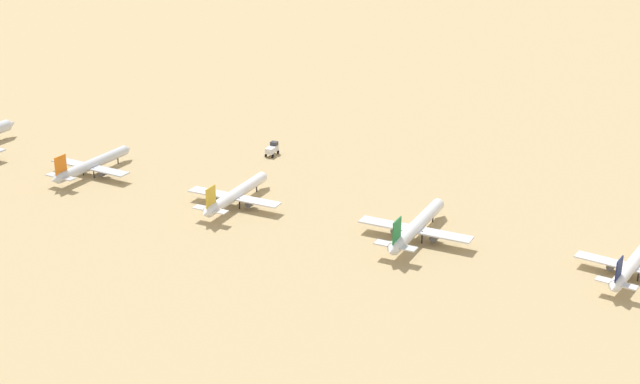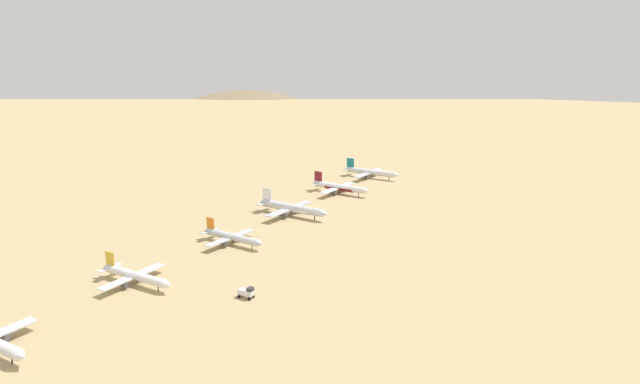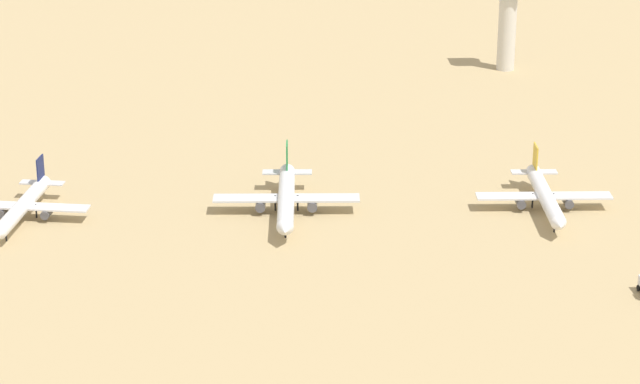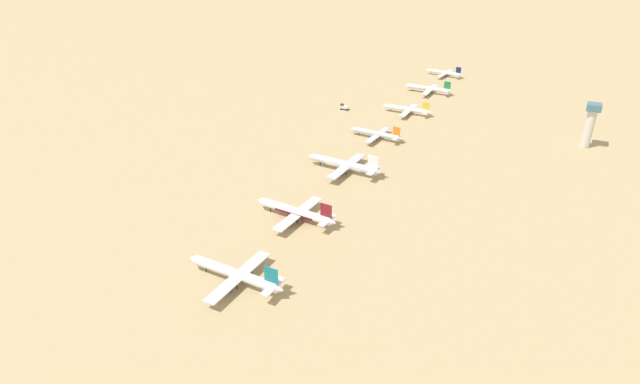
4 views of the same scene
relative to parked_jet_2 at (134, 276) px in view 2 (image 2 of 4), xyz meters
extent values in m
plane|color=tan|center=(-0.16, 48.41, -3.21)|extent=(1800.00, 1800.00, 0.00)
cone|color=silver|center=(15.98, -51.43, 0.33)|extent=(2.83, 3.25, 3.14)
cylinder|color=#4C4C54|center=(-0.89, -45.63, -1.39)|extent=(3.62, 2.09, 1.94)
cylinder|color=black|center=(10.99, -51.22, -1.60)|extent=(0.37, 0.37, 3.22)
cylinder|color=white|center=(0.36, -0.01, 0.09)|extent=(28.29, 3.97, 2.98)
cone|color=white|center=(15.71, -0.55, 0.09)|extent=(2.61, 3.00, 2.92)
cone|color=white|center=(-14.83, 0.52, 0.09)|extent=(2.29, 2.75, 2.68)
cube|color=gold|center=(-12.01, 0.42, 3.57)|extent=(4.32, 0.43, 5.48)
cube|color=silver|center=(-12.48, 0.44, 0.38)|extent=(2.84, 9.48, 0.28)
cube|color=silver|center=(-0.81, 0.03, -0.44)|extent=(4.85, 26.76, 0.35)
cylinder|color=#4C4C54|center=(-0.02, 4.70, -1.51)|extent=(3.35, 1.92, 1.80)
cylinder|color=#4C4C54|center=(-0.35, -4.69, -1.51)|extent=(3.35, 1.92, 1.80)
cylinder|color=black|center=(11.07, -0.39, -1.71)|extent=(0.34, 0.34, 2.99)
cylinder|color=black|center=(-1.52, 2.09, -1.71)|extent=(0.34, 0.34, 2.99)
cylinder|color=black|center=(-1.67, -1.98, -1.71)|extent=(0.34, 0.34, 2.99)
cylinder|color=silver|center=(3.79, 49.21, 0.07)|extent=(28.24, 5.69, 2.96)
cone|color=silver|center=(19.01, 47.71, 0.07)|extent=(2.77, 3.13, 2.90)
cone|color=silver|center=(-11.27, 50.69, 0.07)|extent=(2.43, 2.87, 2.67)
cube|color=orange|center=(-8.47, 50.41, 3.54)|extent=(4.30, 0.69, 5.46)
cube|color=#B6BBC5|center=(-8.94, 50.46, 0.37)|extent=(3.40, 9.56, 0.28)
cube|color=#B6BBC5|center=(2.63, 49.32, -0.45)|extent=(6.47, 26.77, 0.35)
cylinder|color=#4C4C54|center=(3.71, 53.92, -1.52)|extent=(3.44, 2.11, 1.79)
cylinder|color=#4C4C54|center=(2.79, 44.60, -1.52)|extent=(3.44, 2.11, 1.79)
cylinder|color=black|center=(14.41, 48.16, -1.72)|extent=(0.34, 0.34, 2.98)
cylinder|color=black|center=(2.05, 51.41, -1.72)|extent=(0.34, 0.34, 2.98)
cylinder|color=black|center=(1.65, 47.38, -1.72)|extent=(0.34, 0.34, 2.98)
cylinder|color=silver|center=(3.38, 96.99, 0.90)|extent=(35.36, 6.68, 3.71)
cone|color=silver|center=(22.46, 95.37, 0.90)|extent=(3.42, 3.89, 3.64)
cone|color=silver|center=(-15.51, 98.59, 0.90)|extent=(3.01, 3.56, 3.34)
cube|color=white|center=(-12.01, 98.30, 5.25)|extent=(5.38, 0.80, 6.84)
cube|color=#B6BBC5|center=(-12.59, 98.35, 1.27)|extent=(4.11, 11.95, 0.35)
cube|color=#B6BBC5|center=(1.91, 97.11, 0.25)|extent=(7.68, 33.51, 0.44)
cylinder|color=#4C4C54|center=(3.19, 102.89, -1.09)|extent=(4.28, 2.59, 2.25)
cylinder|color=#4C4C54|center=(2.20, 91.21, -1.09)|extent=(4.28, 2.59, 2.25)
cylinder|color=black|center=(16.69, 95.86, -1.34)|extent=(0.43, 0.43, 3.73)
cylinder|color=black|center=(1.16, 99.73, -1.34)|extent=(0.43, 0.43, 3.73)
cylinder|color=black|center=(0.73, 94.66, -1.34)|extent=(0.43, 0.43, 3.73)
cylinder|color=white|center=(3.38, 96.99, 0.62)|extent=(19.59, 5.35, 3.72)
cylinder|color=white|center=(3.65, 148.13, 0.66)|extent=(33.34, 6.52, 3.50)
cone|color=white|center=(21.62, 146.48, 0.66)|extent=(3.25, 3.69, 3.43)
cone|color=white|center=(-14.15, 149.77, 0.66)|extent=(2.86, 3.37, 3.15)
cube|color=maroon|center=(-10.85, 149.46, 4.76)|extent=(5.07, 0.78, 6.45)
cube|color=silver|center=(-11.40, 149.52, 1.01)|extent=(3.95, 11.28, 0.33)
cube|color=silver|center=(2.27, 148.26, 0.05)|extent=(7.45, 31.61, 0.41)
cylinder|color=#4C4C54|center=(3.51, 153.69, -1.22)|extent=(4.05, 2.46, 2.12)
cylinder|color=#4C4C54|center=(2.50, 142.69, -1.22)|extent=(4.05, 2.46, 2.12)
cylinder|color=black|center=(16.19, 146.98, -1.45)|extent=(0.41, 0.41, 3.52)
cylinder|color=black|center=(1.57, 150.73, -1.45)|extent=(0.41, 0.41, 3.52)
cylinder|color=black|center=(1.13, 145.96, -1.45)|extent=(0.41, 0.41, 3.52)
cylinder|color=maroon|center=(3.65, 148.13, 0.40)|extent=(18.48, 5.16, 3.51)
cylinder|color=silver|center=(2.47, 194.55, 0.74)|extent=(33.95, 5.63, 3.57)
cone|color=silver|center=(20.83, 193.43, 0.74)|extent=(3.21, 3.67, 3.50)
cone|color=silver|center=(-15.71, 195.67, 0.74)|extent=(2.82, 3.37, 3.21)
cube|color=#14727F|center=(-12.34, 195.46, 4.91)|extent=(5.17, 0.64, 6.57)
cube|color=silver|center=(-12.90, 195.50, 1.09)|extent=(3.69, 11.43, 0.34)
cube|color=silver|center=(1.06, 194.64, 0.11)|extent=(6.64, 32.14, 0.42)
cylinder|color=#4C4C54|center=(2.16, 200.21, -1.18)|extent=(4.07, 2.40, 2.16)
cylinder|color=#4C4C54|center=(1.47, 188.97, -1.18)|extent=(4.07, 2.40, 2.16)
cylinder|color=black|center=(15.29, 193.77, -1.41)|extent=(0.41, 0.41, 3.59)
cylinder|color=black|center=(0.28, 197.13, -1.41)|extent=(0.41, 0.41, 3.59)
cylinder|color=black|center=(-0.02, 192.26, -1.41)|extent=(0.41, 0.41, 3.59)
cube|color=silver|center=(39.78, 9.36, -1.26)|extent=(5.29, 2.51, 1.70)
cube|color=#333338|center=(41.48, 9.43, 0.14)|extent=(1.88, 2.14, 1.10)
cylinder|color=black|center=(41.71, 10.59, -2.66)|extent=(1.11, 0.39, 1.10)
cylinder|color=black|center=(41.80, 8.29, -2.66)|extent=(1.11, 0.39, 1.10)
cylinder|color=black|center=(37.76, 10.43, -2.66)|extent=(1.11, 0.39, 1.10)
cylinder|color=black|center=(37.85, 8.13, -2.66)|extent=(1.11, 0.39, 1.10)
cone|color=#8C775B|center=(-541.62, 840.56, 47.60)|extent=(377.92, 377.92, 101.61)
camera|label=1|loc=(-199.54, -113.50, 91.81)|focal=52.12mm
camera|label=2|loc=(140.14, -124.31, 72.79)|focal=31.12mm
camera|label=3|loc=(238.73, -56.93, 92.03)|focal=74.08mm
camera|label=4|loc=(-83.63, 310.36, 105.91)|focal=28.91mm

